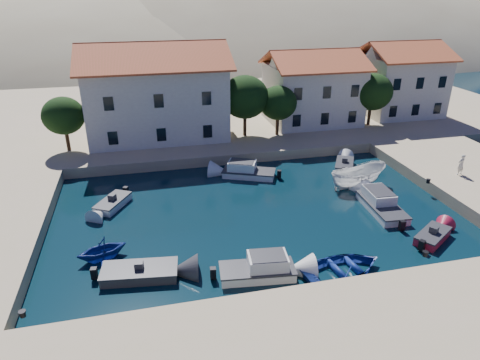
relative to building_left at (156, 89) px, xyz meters
name	(u,v)px	position (x,y,z in m)	size (l,w,h in m)	color
ground	(303,299)	(6.00, -28.00, -5.94)	(400.00, 400.00, 0.00)	black
quay_north	(215,111)	(8.00, 10.00, -5.44)	(80.00, 36.00, 1.00)	tan
hills	(226,111)	(26.64, 95.62, -29.34)	(254.00, 176.00, 99.00)	tan
building_left	(156,89)	(0.00, 0.00, 0.00)	(14.70, 9.45, 9.70)	beige
building_mid	(313,86)	(18.00, 1.00, -0.71)	(10.50, 8.40, 8.30)	beige
building_right	(400,77)	(30.00, 2.00, -0.46)	(9.45, 8.40, 8.80)	beige
trees	(259,100)	(10.51, -2.54, -1.10)	(37.30, 5.30, 6.45)	#382314
bollards	(323,238)	(8.80, -24.13, -4.79)	(29.36, 9.56, 0.30)	black
motorboat_grey_sw	(140,273)	(-2.71, -23.92, -5.64)	(4.67, 2.52, 1.25)	#303034
cabin_cruiser_south	(257,269)	(4.07, -25.47, -5.46)	(4.64, 2.39, 1.60)	silver
rowboat_south	(342,273)	(9.12, -26.40, -5.94)	(3.66, 5.12, 1.06)	navy
motorboat_red_se	(432,236)	(16.69, -24.39, -5.64)	(3.40, 2.89, 1.25)	maroon
cabin_cruiser_east	(382,205)	(15.55, -19.81, -5.46)	(2.40, 5.26, 1.60)	silver
boat_east	(357,186)	(15.81, -15.33, -5.94)	(2.03, 5.38, 2.08)	silver
motorboat_white_ne	(344,165)	(16.55, -11.31, -5.64)	(3.03, 3.73, 1.25)	silver
rowboat_west	(103,258)	(-4.96, -21.44, -5.94)	(2.65, 3.07, 1.62)	navy
motorboat_white_west	(113,203)	(-4.55, -14.34, -5.64)	(2.98, 3.68, 1.25)	silver
cabin_cruiser_north	(249,172)	(7.25, -11.13, -5.46)	(5.08, 3.69, 1.60)	silver
pedestrian	(461,165)	(24.37, -17.06, -4.02)	(0.67, 0.44, 1.83)	silver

